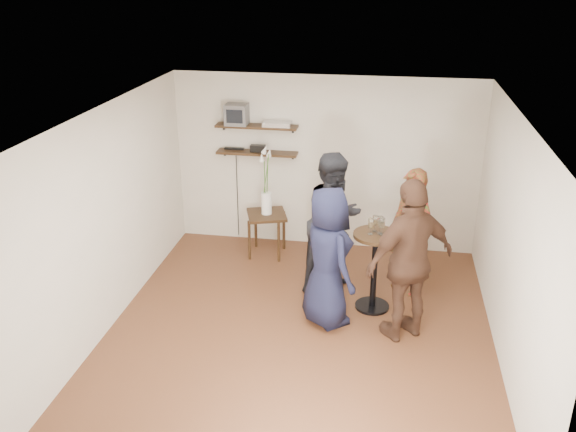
% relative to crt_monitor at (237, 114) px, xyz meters
% --- Properties ---
extents(room, '(4.58, 5.08, 2.68)m').
position_rel_crt_monitor_xyz_m(room, '(1.29, -2.38, -0.72)').
color(room, '#4B2818').
rests_on(room, ground).
extents(shelf_upper, '(1.20, 0.25, 0.04)m').
position_rel_crt_monitor_xyz_m(shelf_upper, '(0.29, 0.00, -0.17)').
color(shelf_upper, black).
rests_on(shelf_upper, room).
extents(shelf_lower, '(1.20, 0.25, 0.04)m').
position_rel_crt_monitor_xyz_m(shelf_lower, '(0.29, 0.00, -0.57)').
color(shelf_lower, black).
rests_on(shelf_lower, room).
extents(crt_monitor, '(0.32, 0.30, 0.30)m').
position_rel_crt_monitor_xyz_m(crt_monitor, '(0.00, 0.00, 0.00)').
color(crt_monitor, '#59595B').
rests_on(crt_monitor, shelf_upper).
extents(dvd_deck, '(0.40, 0.24, 0.06)m').
position_rel_crt_monitor_xyz_m(dvd_deck, '(0.59, 0.00, -0.12)').
color(dvd_deck, silver).
rests_on(dvd_deck, shelf_upper).
extents(radio, '(0.22, 0.10, 0.10)m').
position_rel_crt_monitor_xyz_m(radio, '(0.30, 0.00, -0.50)').
color(radio, black).
rests_on(radio, shelf_lower).
extents(power_strip, '(0.30, 0.05, 0.03)m').
position_rel_crt_monitor_xyz_m(power_strip, '(-0.07, 0.05, -0.54)').
color(power_strip, black).
rests_on(power_strip, shelf_lower).
extents(side_table, '(0.69, 0.69, 0.65)m').
position_rel_crt_monitor_xyz_m(side_table, '(0.50, -0.39, -1.47)').
color(side_table, black).
rests_on(side_table, room).
extents(vase_lilies, '(0.20, 0.21, 1.06)m').
position_rel_crt_monitor_xyz_m(vase_lilies, '(0.50, -0.39, -1.03)').
color(vase_lilies, white).
rests_on(vase_lilies, side_table).
extents(drinks_table, '(0.56, 0.56, 1.03)m').
position_rel_crt_monitor_xyz_m(drinks_table, '(2.12, -1.68, -1.36)').
color(drinks_table, black).
rests_on(drinks_table, room).
extents(wine_glass_fl, '(0.07, 0.07, 0.20)m').
position_rel_crt_monitor_xyz_m(wine_glass_fl, '(2.05, -1.71, -0.85)').
color(wine_glass_fl, silver).
rests_on(wine_glass_fl, drinks_table).
extents(wine_glass_fr, '(0.07, 0.07, 0.21)m').
position_rel_crt_monitor_xyz_m(wine_glass_fr, '(2.18, -1.70, -0.85)').
color(wine_glass_fr, silver).
rests_on(wine_glass_fr, drinks_table).
extents(wine_glass_bl, '(0.07, 0.07, 0.20)m').
position_rel_crt_monitor_xyz_m(wine_glass_bl, '(2.09, -1.61, -0.85)').
color(wine_glass_bl, silver).
rests_on(wine_glass_bl, drinks_table).
extents(wine_glass_br, '(0.07, 0.07, 0.22)m').
position_rel_crt_monitor_xyz_m(wine_glass_br, '(2.15, -1.67, -0.84)').
color(wine_glass_br, silver).
rests_on(wine_glass_br, drinks_table).
extents(person_plaid, '(0.73, 0.70, 1.68)m').
position_rel_crt_monitor_xyz_m(person_plaid, '(2.55, -1.15, -1.18)').
color(person_plaid, '#A8131B').
rests_on(person_plaid, room).
extents(person_dark, '(1.12, 1.16, 1.89)m').
position_rel_crt_monitor_xyz_m(person_dark, '(1.57, -1.27, -1.07)').
color(person_dark, black).
rests_on(person_dark, room).
extents(person_navy, '(0.94, 1.00, 1.72)m').
position_rel_crt_monitor_xyz_m(person_navy, '(1.57, -2.09, -1.16)').
color(person_navy, black).
rests_on(person_navy, room).
extents(person_brown, '(1.19, 1.04, 1.93)m').
position_rel_crt_monitor_xyz_m(person_brown, '(2.51, -2.23, -1.05)').
color(person_brown, '#462B1E').
rests_on(person_brown, room).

